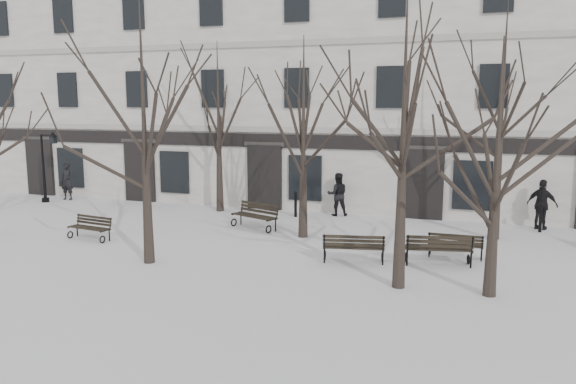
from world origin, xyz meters
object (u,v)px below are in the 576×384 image
at_px(lamp_post, 47,162).
at_px(bench_1, 354,247).
at_px(bench_4, 455,244).
at_px(bench_3, 255,215).
at_px(tree_2, 404,106).
at_px(bench_2, 439,248).
at_px(bench_0, 90,227).
at_px(tree_3, 498,138).
at_px(tree_1, 143,100).

bearing_deg(lamp_post, bench_1, -19.08).
bearing_deg(bench_4, bench_3, -14.04).
bearing_deg(tree_2, bench_2, 70.09).
relative_size(bench_0, bench_2, 0.84).
height_order(tree_2, bench_0, tree_2).
distance_m(bench_2, lamp_post, 19.31).
bearing_deg(bench_1, tree_3, 143.60).
relative_size(tree_3, bench_2, 3.13).
xyz_separation_m(tree_2, bench_3, (-6.12, 5.25, -4.17)).
relative_size(bench_1, lamp_post, 0.56).
xyz_separation_m(bench_0, bench_4, (12.30, 1.53, -0.00)).
bearing_deg(bench_1, tree_1, 6.29).
bearing_deg(bench_0, bench_1, 8.69).
relative_size(bench_0, bench_4, 1.03).
distance_m(bench_1, bench_4, 3.25).
distance_m(tree_2, tree_3, 2.37).
relative_size(tree_1, bench_3, 3.82).
bearing_deg(tree_2, bench_0, 170.66).
distance_m(tree_3, bench_3, 10.41).
xyz_separation_m(tree_2, bench_2, (0.85, 2.35, -4.17)).
relative_size(bench_0, bench_3, 0.83).
height_order(bench_2, bench_3, bench_3).
xyz_separation_m(bench_1, bench_2, (2.44, 0.52, 0.03)).
xyz_separation_m(tree_2, tree_3, (2.24, 0.07, -0.76)).
bearing_deg(bench_4, lamp_post, -11.70).
bearing_deg(bench_1, bench_4, -164.04).
xyz_separation_m(tree_1, bench_2, (8.29, 2.42, -4.32)).
bearing_deg(bench_2, bench_3, -33.65).
xyz_separation_m(tree_3, bench_4, (-0.94, 3.27, -3.50)).
xyz_separation_m(tree_3, lamp_post, (-19.97, 7.35, -1.98)).
bearing_deg(tree_2, bench_3, 139.37).
bearing_deg(bench_3, tree_3, -9.84).
distance_m(tree_3, bench_2, 4.34).
distance_m(bench_0, bench_3, 5.97).
height_order(bench_0, bench_3, bench_3).
relative_size(bench_1, bench_3, 0.94).
bearing_deg(tree_2, tree_3, 1.82).
relative_size(tree_1, bench_1, 4.05).
bearing_deg(bench_1, bench_2, -179.62).
bearing_deg(bench_2, tree_1, 5.17).
distance_m(bench_0, bench_1, 9.41).
height_order(tree_3, bench_4, tree_3).
distance_m(bench_2, bench_4, 1.09).
bearing_deg(tree_1, tree_3, 0.80).
bearing_deg(bench_4, bench_1, 28.01).
xyz_separation_m(bench_0, bench_2, (11.85, 0.54, 0.08)).
xyz_separation_m(bench_3, lamp_post, (-11.61, 2.17, 1.43)).
bearing_deg(bench_0, tree_1, -19.23).
bearing_deg(tree_1, lamp_post, 143.97).
bearing_deg(bench_3, lamp_post, -168.63).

